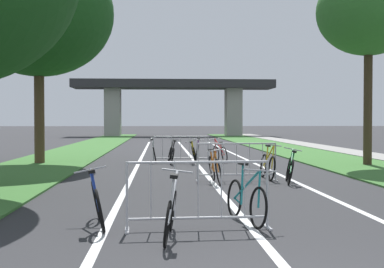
{
  "coord_description": "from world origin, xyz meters",
  "views": [
    {
      "loc": [
        -1.4,
        -4.14,
        1.67
      ],
      "look_at": [
        0.1,
        20.86,
        1.02
      ],
      "focal_mm": 49.64,
      "sensor_mm": 36.0,
      "label": 1
    }
  ],
  "objects_px": {
    "bicycle_white_2": "(154,153)",
    "bicycle_purple_4": "(197,152)",
    "crowd_barrier_second": "(237,162)",
    "bicycle_yellow_0": "(268,166)",
    "bicycle_orange_3": "(215,169)",
    "bicycle_black_6": "(171,154)",
    "crowd_barrier_nearest": "(198,196)",
    "bicycle_red_7": "(220,153)",
    "bicycle_green_9": "(290,169)",
    "bicycle_blue_8": "(97,203)",
    "tree_right_oak_near": "(369,12)",
    "crowd_barrier_third": "(181,150)",
    "bicycle_teal_5": "(246,200)",
    "bicycle_yellow_10": "(194,154)",
    "bicycle_silver_1": "(171,213)",
    "tree_left_oak_mid": "(39,13)"
  },
  "relations": [
    {
      "from": "bicycle_white_2",
      "to": "bicycle_green_9",
      "type": "distance_m",
      "value": 8.19
    },
    {
      "from": "crowd_barrier_third",
      "to": "bicycle_teal_5",
      "type": "height_order",
      "value": "crowd_barrier_third"
    },
    {
      "from": "bicycle_orange_3",
      "to": "bicycle_black_6",
      "type": "relative_size",
      "value": 1.05
    },
    {
      "from": "bicycle_white_2",
      "to": "bicycle_black_6",
      "type": "relative_size",
      "value": 1.01
    },
    {
      "from": "bicycle_teal_5",
      "to": "bicycle_black_6",
      "type": "height_order",
      "value": "bicycle_black_6"
    },
    {
      "from": "bicycle_black_6",
      "to": "bicycle_red_7",
      "type": "relative_size",
      "value": 1.08
    },
    {
      "from": "bicycle_silver_1",
      "to": "bicycle_white_2",
      "type": "height_order",
      "value": "bicycle_white_2"
    },
    {
      "from": "tree_right_oak_near",
      "to": "bicycle_white_2",
      "type": "distance_m",
      "value": 9.66
    },
    {
      "from": "crowd_barrier_nearest",
      "to": "bicycle_red_7",
      "type": "height_order",
      "value": "crowd_barrier_nearest"
    },
    {
      "from": "tree_right_oak_near",
      "to": "bicycle_green_9",
      "type": "distance_m",
      "value": 8.38
    },
    {
      "from": "bicycle_white_2",
      "to": "bicycle_teal_5",
      "type": "bearing_deg",
      "value": -83.79
    },
    {
      "from": "crowd_barrier_second",
      "to": "bicycle_white_2",
      "type": "height_order",
      "value": "crowd_barrier_second"
    },
    {
      "from": "tree_right_oak_near",
      "to": "bicycle_black_6",
      "type": "height_order",
      "value": "tree_right_oak_near"
    },
    {
      "from": "bicycle_purple_4",
      "to": "bicycle_blue_8",
      "type": "xyz_separation_m",
      "value": [
        -2.46,
        -12.88,
        -0.0
      ]
    },
    {
      "from": "crowd_barrier_nearest",
      "to": "bicycle_blue_8",
      "type": "bearing_deg",
      "value": 167.66
    },
    {
      "from": "bicycle_purple_4",
      "to": "bicycle_orange_3",
      "type": "bearing_deg",
      "value": 95.41
    },
    {
      "from": "tree_right_oak_near",
      "to": "bicycle_purple_4",
      "type": "height_order",
      "value": "tree_right_oak_near"
    },
    {
      "from": "crowd_barrier_second",
      "to": "bicycle_silver_1",
      "type": "xyz_separation_m",
      "value": [
        -1.94,
        -6.98,
        -0.15
      ]
    },
    {
      "from": "bicycle_teal_5",
      "to": "bicycle_red_7",
      "type": "height_order",
      "value": "bicycle_teal_5"
    },
    {
      "from": "bicycle_red_7",
      "to": "bicycle_black_6",
      "type": "bearing_deg",
      "value": -165.48
    },
    {
      "from": "bicycle_yellow_0",
      "to": "bicycle_black_6",
      "type": "height_order",
      "value": "bicycle_yellow_0"
    },
    {
      "from": "bicycle_teal_5",
      "to": "bicycle_green_9",
      "type": "distance_m",
      "value": 5.71
    },
    {
      "from": "crowd_barrier_second",
      "to": "bicycle_yellow_10",
      "type": "bearing_deg",
      "value": 97.44
    },
    {
      "from": "crowd_barrier_third",
      "to": "bicycle_green_9",
      "type": "height_order",
      "value": "crowd_barrier_third"
    },
    {
      "from": "crowd_barrier_third",
      "to": "bicycle_black_6",
      "type": "relative_size",
      "value": 1.3
    },
    {
      "from": "crowd_barrier_nearest",
      "to": "bicycle_red_7",
      "type": "distance_m",
      "value": 13.35
    },
    {
      "from": "crowd_barrier_second",
      "to": "bicycle_black_6",
      "type": "relative_size",
      "value": 1.3
    },
    {
      "from": "bicycle_white_2",
      "to": "tree_left_oak_mid",
      "type": "bearing_deg",
      "value": -171.8
    },
    {
      "from": "crowd_barrier_second",
      "to": "tree_left_oak_mid",
      "type": "bearing_deg",
      "value": 137.74
    },
    {
      "from": "tree_left_oak_mid",
      "to": "crowd_barrier_third",
      "type": "height_order",
      "value": "tree_left_oak_mid"
    },
    {
      "from": "bicycle_red_7",
      "to": "bicycle_green_9",
      "type": "xyz_separation_m",
      "value": [
        1.03,
        -7.38,
        0.01
      ]
    },
    {
      "from": "bicycle_black_6",
      "to": "bicycle_yellow_0",
      "type": "bearing_deg",
      "value": -67.73
    },
    {
      "from": "bicycle_yellow_0",
      "to": "bicycle_purple_4",
      "type": "distance_m",
      "value": 6.61
    },
    {
      "from": "tree_right_oak_near",
      "to": "bicycle_yellow_0",
      "type": "relative_size",
      "value": 4.28
    },
    {
      "from": "bicycle_silver_1",
      "to": "bicycle_purple_4",
      "type": "xyz_separation_m",
      "value": [
        1.33,
        13.82,
        0.0
      ]
    },
    {
      "from": "crowd_barrier_nearest",
      "to": "bicycle_black_6",
      "type": "relative_size",
      "value": 1.31
    },
    {
      "from": "bicycle_orange_3",
      "to": "bicycle_black_6",
      "type": "bearing_deg",
      "value": -84.2
    },
    {
      "from": "bicycle_white_2",
      "to": "crowd_barrier_nearest",
      "type": "bearing_deg",
      "value": -87.57
    },
    {
      "from": "crowd_barrier_second",
      "to": "bicycle_yellow_0",
      "type": "relative_size",
      "value": 1.31
    },
    {
      "from": "bicycle_silver_1",
      "to": "crowd_barrier_nearest",
      "type": "bearing_deg",
      "value": 59.74
    },
    {
      "from": "bicycle_black_6",
      "to": "bicycle_yellow_10",
      "type": "height_order",
      "value": "bicycle_black_6"
    },
    {
      "from": "tree_right_oak_near",
      "to": "crowd_barrier_nearest",
      "type": "xyz_separation_m",
      "value": [
        -6.99,
        -10.93,
        -5.08
      ]
    },
    {
      "from": "bicycle_white_2",
      "to": "bicycle_green_9",
      "type": "xyz_separation_m",
      "value": [
        3.67,
        -7.32,
        0.01
      ]
    },
    {
      "from": "bicycle_yellow_0",
      "to": "bicycle_teal_5",
      "type": "height_order",
      "value": "bicycle_yellow_0"
    },
    {
      "from": "bicycle_white_2",
      "to": "bicycle_yellow_10",
      "type": "bearing_deg",
      "value": -28.0
    },
    {
      "from": "crowd_barrier_second",
      "to": "bicycle_orange_3",
      "type": "xyz_separation_m",
      "value": [
        -0.65,
        -0.49,
        -0.13
      ]
    },
    {
      "from": "bicycle_white_2",
      "to": "bicycle_blue_8",
      "type": "distance_m",
      "value": 12.84
    },
    {
      "from": "crowd_barrier_third",
      "to": "bicycle_teal_5",
      "type": "bearing_deg",
      "value": -87.26
    },
    {
      "from": "crowd_barrier_nearest",
      "to": "bicycle_white_2",
      "type": "xyz_separation_m",
      "value": [
        -0.81,
        13.16,
        -0.15
      ]
    },
    {
      "from": "bicycle_white_2",
      "to": "bicycle_purple_4",
      "type": "xyz_separation_m",
      "value": [
        1.71,
        0.07,
        0.01
      ]
    }
  ]
}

